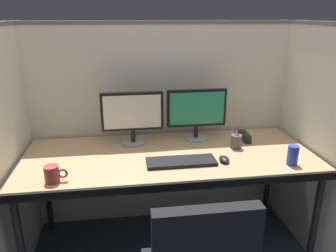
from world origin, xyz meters
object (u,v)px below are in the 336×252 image
(computer_mouse, at_px, (224,159))
(pen_cup, at_px, (236,141))
(desk, at_px, (169,162))
(soda_can, at_px, (293,155))
(monitor_right, at_px, (197,111))
(coffee_mug, at_px, (52,174))
(keyboard_main, at_px, (181,162))
(monitor_left, at_px, (132,115))
(red_stapler, at_px, (245,137))

(computer_mouse, xyz_separation_m, pen_cup, (0.15, 0.20, 0.03))
(desk, height_order, soda_can, soda_can)
(monitor_right, bearing_deg, coffee_mug, -150.33)
(keyboard_main, xyz_separation_m, soda_can, (0.67, -0.11, 0.05))
(monitor_right, height_order, computer_mouse, monitor_right)
(soda_can, bearing_deg, desk, 161.42)
(coffee_mug, bearing_deg, computer_mouse, 6.56)
(monitor_left, height_order, soda_can, monitor_left)
(coffee_mug, distance_m, pen_cup, 1.20)
(monitor_left, xyz_separation_m, computer_mouse, (0.55, -0.39, -0.20))
(monitor_left, height_order, red_stapler, monitor_left)
(soda_can, bearing_deg, monitor_left, 153.22)
(coffee_mug, bearing_deg, red_stapler, 19.53)
(red_stapler, bearing_deg, pen_cup, -130.78)
(desk, bearing_deg, keyboard_main, -67.84)
(computer_mouse, height_order, pen_cup, pen_cup)
(desk, distance_m, soda_can, 0.77)
(computer_mouse, relative_size, red_stapler, 0.64)
(computer_mouse, relative_size, pen_cup, 0.60)
(red_stapler, relative_size, coffee_mug, 1.19)
(monitor_left, height_order, computer_mouse, monitor_left)
(computer_mouse, bearing_deg, red_stapler, 52.06)
(monitor_left, height_order, coffee_mug, monitor_left)
(coffee_mug, bearing_deg, keyboard_main, 10.17)
(monitor_left, bearing_deg, keyboard_main, -52.91)
(monitor_left, relative_size, keyboard_main, 1.00)
(monitor_right, relative_size, pen_cup, 2.67)
(computer_mouse, bearing_deg, pen_cup, 54.02)
(desk, xyz_separation_m, pen_cup, (0.47, 0.05, 0.10))
(desk, xyz_separation_m, red_stapler, (0.58, 0.18, 0.08))
(monitor_right, bearing_deg, desk, -132.35)
(keyboard_main, relative_size, soda_can, 3.52)
(soda_can, relative_size, red_stapler, 0.81)
(soda_can, distance_m, pen_cup, 0.39)
(monitor_left, distance_m, computer_mouse, 0.70)
(computer_mouse, bearing_deg, desk, 155.15)
(monitor_right, xyz_separation_m, soda_can, (0.49, -0.50, -0.15))
(keyboard_main, bearing_deg, desk, 112.16)
(red_stapler, relative_size, pen_cup, 0.93)
(desk, distance_m, monitor_right, 0.44)
(keyboard_main, relative_size, coffee_mug, 3.41)
(keyboard_main, relative_size, pen_cup, 2.67)
(keyboard_main, xyz_separation_m, coffee_mug, (-0.74, -0.13, 0.04))
(monitor_left, relative_size, pen_cup, 2.67)
(soda_can, bearing_deg, red_stapler, 108.15)
(desk, xyz_separation_m, soda_can, (0.73, -0.24, 0.11))
(computer_mouse, distance_m, soda_can, 0.41)
(computer_mouse, distance_m, coffee_mug, 1.02)
(soda_can, bearing_deg, monitor_right, 134.26)
(computer_mouse, bearing_deg, monitor_left, 144.90)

